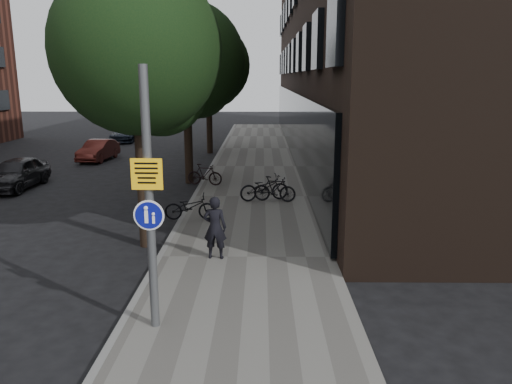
{
  "coord_description": "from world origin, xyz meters",
  "views": [
    {
      "loc": [
        0.62,
        -8.74,
        4.61
      ],
      "look_at": [
        0.49,
        2.57,
        2.0
      ],
      "focal_mm": 35.0,
      "sensor_mm": 36.0,
      "label": 1
    }
  ],
  "objects_px": {
    "parked_bike_facade_near": "(264,188)",
    "parked_car_near": "(16,173)",
    "signpost": "(149,201)",
    "pedestrian": "(215,228)"
  },
  "relations": [
    {
      "from": "pedestrian",
      "to": "parked_bike_facade_near",
      "type": "height_order",
      "value": "pedestrian"
    },
    {
      "from": "parked_bike_facade_near",
      "to": "parked_car_near",
      "type": "xyz_separation_m",
      "value": [
        -10.45,
        2.46,
        0.05
      ]
    },
    {
      "from": "signpost",
      "to": "pedestrian",
      "type": "height_order",
      "value": "signpost"
    },
    {
      "from": "pedestrian",
      "to": "parked_bike_facade_near",
      "type": "bearing_deg",
      "value": -97.19
    },
    {
      "from": "signpost",
      "to": "pedestrian",
      "type": "relative_size",
      "value": 2.92
    },
    {
      "from": "signpost",
      "to": "parked_car_near",
      "type": "height_order",
      "value": "signpost"
    },
    {
      "from": "parked_bike_facade_near",
      "to": "signpost",
      "type": "bearing_deg",
      "value": 151.21
    },
    {
      "from": "pedestrian",
      "to": "parked_car_near",
      "type": "bearing_deg",
      "value": -38.47
    },
    {
      "from": "parked_car_near",
      "to": "parked_bike_facade_near",
      "type": "bearing_deg",
      "value": -11.66
    },
    {
      "from": "signpost",
      "to": "parked_car_near",
      "type": "relative_size",
      "value": 1.22
    }
  ]
}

